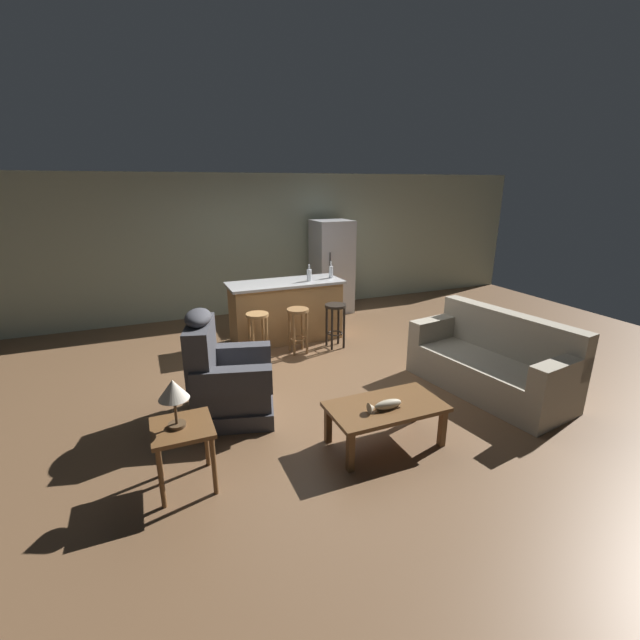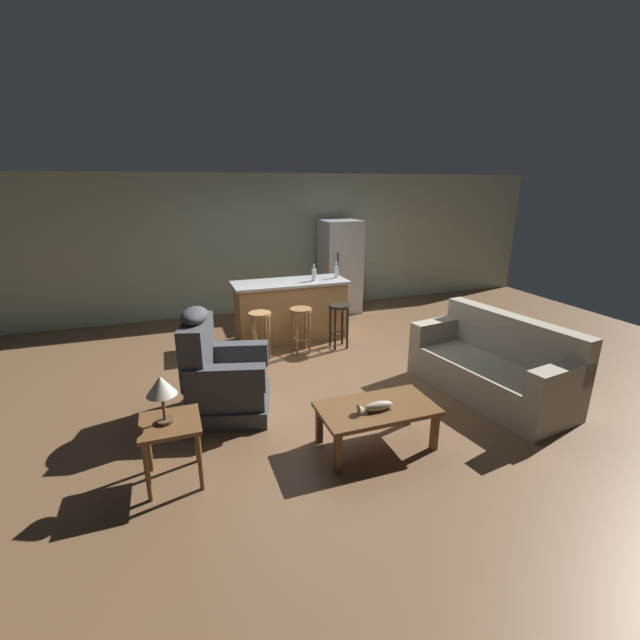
# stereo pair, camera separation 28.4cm
# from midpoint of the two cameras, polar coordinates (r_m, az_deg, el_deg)

# --- Properties ---
(ground_plane) EXTENTS (12.00, 12.00, 0.00)m
(ground_plane) POSITION_cam_midpoint_polar(r_m,az_deg,el_deg) (5.82, 1.26, -6.76)
(ground_plane) COLOR brown
(back_wall) EXTENTS (12.00, 0.05, 2.60)m
(back_wall) POSITION_cam_midpoint_polar(r_m,az_deg,el_deg) (8.36, -6.47, 9.98)
(back_wall) COLOR #9EA88E
(back_wall) RESTS_ON ground_plane
(coffee_table) EXTENTS (1.10, 0.60, 0.42)m
(coffee_table) POSITION_cam_midpoint_polar(r_m,az_deg,el_deg) (4.16, 9.56, -12.00)
(coffee_table) COLOR brown
(coffee_table) RESTS_ON ground_plane
(fish_figurine) EXTENTS (0.34, 0.10, 0.10)m
(fish_figurine) POSITION_cam_midpoint_polar(r_m,az_deg,el_deg) (4.04, 9.42, -11.39)
(fish_figurine) COLOR #4C3823
(fish_figurine) RESTS_ON coffee_table
(couch) EXTENTS (1.12, 2.01, 0.94)m
(couch) POSITION_cam_midpoint_polar(r_m,az_deg,el_deg) (5.53, 23.46, -5.80)
(couch) COLOR #9E937F
(couch) RESTS_ON ground_plane
(recliner_near_lamp) EXTENTS (1.03, 1.03, 1.20)m
(recliner_near_lamp) POSITION_cam_midpoint_polar(r_m,az_deg,el_deg) (4.74, -11.42, -7.44)
(recliner_near_lamp) COLOR #3D3D42
(recliner_near_lamp) RESTS_ON ground_plane
(end_table) EXTENTS (0.48, 0.48, 0.56)m
(end_table) POSITION_cam_midpoint_polar(r_m,az_deg,el_deg) (3.79, -17.19, -14.13)
(end_table) COLOR brown
(end_table) RESTS_ON ground_plane
(table_lamp) EXTENTS (0.24, 0.24, 0.41)m
(table_lamp) POSITION_cam_midpoint_polar(r_m,az_deg,el_deg) (3.60, -18.31, -8.62)
(table_lamp) COLOR #4C3823
(table_lamp) RESTS_ON end_table
(kitchen_island) EXTENTS (1.80, 0.70, 0.95)m
(kitchen_island) POSITION_cam_midpoint_polar(r_m,az_deg,el_deg) (6.85, -2.75, 1.32)
(kitchen_island) COLOR #AD7F4C
(kitchen_island) RESTS_ON ground_plane
(bar_stool_left) EXTENTS (0.32, 0.32, 0.68)m
(bar_stool_left) POSITION_cam_midpoint_polar(r_m,az_deg,el_deg) (6.12, -6.65, -0.88)
(bar_stool_left) COLOR #A87A47
(bar_stool_left) RESTS_ON ground_plane
(bar_stool_middle) EXTENTS (0.32, 0.32, 0.68)m
(bar_stool_middle) POSITION_cam_midpoint_polar(r_m,az_deg,el_deg) (6.27, -1.28, -0.29)
(bar_stool_middle) COLOR olive
(bar_stool_middle) RESTS_ON ground_plane
(bar_stool_right) EXTENTS (0.32, 0.32, 0.68)m
(bar_stool_right) POSITION_cam_midpoint_polar(r_m,az_deg,el_deg) (6.48, 3.79, 0.27)
(bar_stool_right) COLOR black
(bar_stool_right) RESTS_ON ground_plane
(refrigerator) EXTENTS (0.70, 0.69, 1.76)m
(refrigerator) POSITION_cam_midpoint_polar(r_m,az_deg,el_deg) (8.31, 3.69, 7.07)
(refrigerator) COLOR #B7B7BC
(refrigerator) RESTS_ON ground_plane
(bottle_tall_green) EXTENTS (0.06, 0.06, 0.27)m
(bottle_tall_green) POSITION_cam_midpoint_polar(r_m,az_deg,el_deg) (6.96, 3.38, 6.43)
(bottle_tall_green) COLOR silver
(bottle_tall_green) RESTS_ON kitchen_island
(bottle_short_amber) EXTENTS (0.07, 0.07, 0.26)m
(bottle_short_amber) POSITION_cam_midpoint_polar(r_m,az_deg,el_deg) (6.75, 0.41, 6.08)
(bottle_short_amber) COLOR silver
(bottle_short_amber) RESTS_ON kitchen_island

